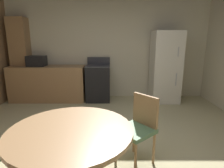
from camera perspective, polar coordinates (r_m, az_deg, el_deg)
ground_plane at (r=2.65m, az=-2.81°, el=-21.98°), size 14.00×14.00×0.00m
wall_back at (r=5.05m, az=-1.48°, el=11.27°), size 5.56×0.12×2.70m
kitchen_counter at (r=5.05m, az=-19.26°, el=0.20°), size 1.89×0.60×0.90m
pantry_column at (r=5.40m, az=-26.47°, el=6.84°), size 0.44×0.36×2.10m
oven_range at (r=4.78m, az=-4.44°, el=0.43°), size 0.60×0.60×1.10m
refrigerator at (r=4.83m, az=16.04°, el=5.07°), size 0.68×0.68×1.76m
microwave at (r=5.04m, az=-22.52°, el=6.63°), size 0.44×0.32×0.26m
dining_table at (r=1.81m, az=-12.57°, el=-18.05°), size 1.12×1.12×0.76m
chair_northeast at (r=2.38m, az=8.21°, el=-12.50°), size 0.56×0.56×0.87m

